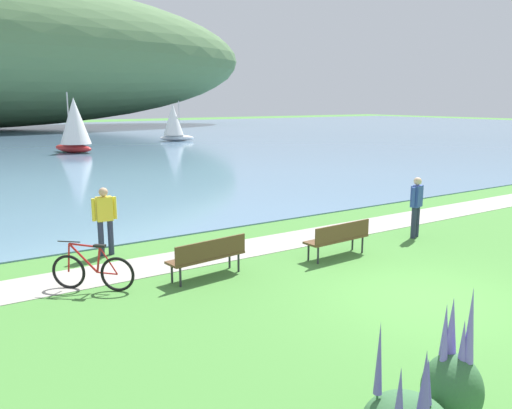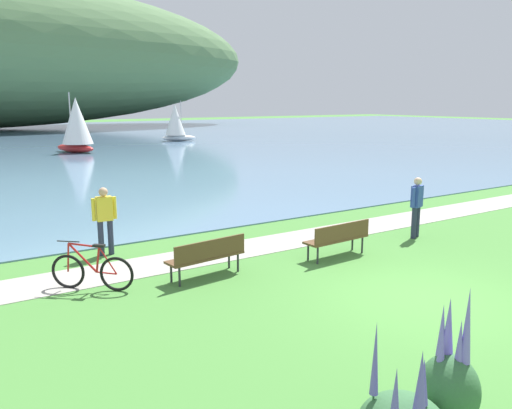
{
  "view_description": "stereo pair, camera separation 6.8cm",
  "coord_description": "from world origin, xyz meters",
  "px_view_note": "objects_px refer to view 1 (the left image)",
  "views": [
    {
      "loc": [
        -8.15,
        -6.21,
        3.8
      ],
      "look_at": [
        -0.34,
        5.53,
        1.0
      ],
      "focal_mm": 36.88,
      "sensor_mm": 36.0,
      "label": 1
    },
    {
      "loc": [
        -8.1,
        -6.24,
        3.8
      ],
      "look_at": [
        -0.34,
        5.53,
        1.0
      ],
      "focal_mm": 36.88,
      "sensor_mm": 36.0,
      "label": 2
    }
  ],
  "objects_px": {
    "person_at_shoreline": "(105,217)",
    "sailboat_toward_hillside": "(74,124)",
    "park_bench_near_camera": "(208,255)",
    "park_bench_further_along": "(339,237)",
    "person_on_the_grass": "(416,203)",
    "bicycle_leaning_near_bench": "(93,271)",
    "sailboat_mid_bay": "(174,122)"
  },
  "relations": [
    {
      "from": "bicycle_leaning_near_bench",
      "to": "park_bench_further_along",
      "type": "bearing_deg",
      "value": -10.57
    },
    {
      "from": "sailboat_mid_bay",
      "to": "person_on_the_grass",
      "type": "bearing_deg",
      "value": -104.57
    },
    {
      "from": "person_at_shoreline",
      "to": "park_bench_near_camera",
      "type": "bearing_deg",
      "value": -66.12
    },
    {
      "from": "park_bench_near_camera",
      "to": "bicycle_leaning_near_bench",
      "type": "height_order",
      "value": "bicycle_leaning_near_bench"
    },
    {
      "from": "park_bench_near_camera",
      "to": "park_bench_further_along",
      "type": "distance_m",
      "value": 3.42
    },
    {
      "from": "sailboat_mid_bay",
      "to": "sailboat_toward_hillside",
      "type": "distance_m",
      "value": 12.56
    },
    {
      "from": "person_on_the_grass",
      "to": "sailboat_toward_hillside",
      "type": "height_order",
      "value": "sailboat_toward_hillside"
    },
    {
      "from": "bicycle_leaning_near_bench",
      "to": "person_on_the_grass",
      "type": "bearing_deg",
      "value": -5.26
    },
    {
      "from": "person_at_shoreline",
      "to": "bicycle_leaning_near_bench",
      "type": "bearing_deg",
      "value": -113.99
    },
    {
      "from": "park_bench_near_camera",
      "to": "sailboat_mid_bay",
      "type": "height_order",
      "value": "sailboat_mid_bay"
    },
    {
      "from": "person_at_shoreline",
      "to": "person_on_the_grass",
      "type": "xyz_separation_m",
      "value": [
        7.81,
        -3.1,
        0.0
      ]
    },
    {
      "from": "sailboat_mid_bay",
      "to": "sailboat_toward_hillside",
      "type": "xyz_separation_m",
      "value": [
        -10.79,
        -6.41,
        0.29
      ]
    },
    {
      "from": "person_on_the_grass",
      "to": "sailboat_toward_hillside",
      "type": "xyz_separation_m",
      "value": [
        -1.41,
        29.7,
        1.11
      ]
    },
    {
      "from": "person_at_shoreline",
      "to": "sailboat_toward_hillside",
      "type": "height_order",
      "value": "sailboat_toward_hillside"
    },
    {
      "from": "person_at_shoreline",
      "to": "sailboat_toward_hillside",
      "type": "xyz_separation_m",
      "value": [
        6.4,
        26.6,
        1.11
      ]
    },
    {
      "from": "park_bench_further_along",
      "to": "person_at_shoreline",
      "type": "distance_m",
      "value": 5.79
    },
    {
      "from": "park_bench_near_camera",
      "to": "bicycle_leaning_near_bench",
      "type": "bearing_deg",
      "value": 164.6
    },
    {
      "from": "person_on_the_grass",
      "to": "park_bench_near_camera",
      "type": "bearing_deg",
      "value": 178.46
    },
    {
      "from": "park_bench_near_camera",
      "to": "park_bench_further_along",
      "type": "height_order",
      "value": "same"
    },
    {
      "from": "bicycle_leaning_near_bench",
      "to": "person_on_the_grass",
      "type": "height_order",
      "value": "person_on_the_grass"
    },
    {
      "from": "park_bench_near_camera",
      "to": "person_on_the_grass",
      "type": "distance_m",
      "value": 6.53
    },
    {
      "from": "sailboat_mid_bay",
      "to": "park_bench_near_camera",
      "type": "bearing_deg",
      "value": -113.87
    },
    {
      "from": "person_at_shoreline",
      "to": "sailboat_mid_bay",
      "type": "height_order",
      "value": "sailboat_mid_bay"
    },
    {
      "from": "bicycle_leaning_near_bench",
      "to": "sailboat_toward_hillside",
      "type": "relative_size",
      "value": 0.31
    },
    {
      "from": "park_bench_near_camera",
      "to": "sailboat_mid_bay",
      "type": "distance_m",
      "value": 39.32
    },
    {
      "from": "park_bench_further_along",
      "to": "sailboat_mid_bay",
      "type": "distance_m",
      "value": 38.47
    },
    {
      "from": "bicycle_leaning_near_bench",
      "to": "person_on_the_grass",
      "type": "xyz_separation_m",
      "value": [
        8.83,
        -0.81,
        0.58
      ]
    },
    {
      "from": "bicycle_leaning_near_bench",
      "to": "sailboat_mid_bay",
      "type": "distance_m",
      "value": 39.75
    },
    {
      "from": "bicycle_leaning_near_bench",
      "to": "person_at_shoreline",
      "type": "height_order",
      "value": "person_at_shoreline"
    },
    {
      "from": "park_bench_near_camera",
      "to": "park_bench_further_along",
      "type": "xyz_separation_m",
      "value": [
        3.4,
        -0.43,
        0.0
      ]
    },
    {
      "from": "person_on_the_grass",
      "to": "person_at_shoreline",
      "type": "bearing_deg",
      "value": 158.35
    },
    {
      "from": "sailboat_mid_bay",
      "to": "park_bench_further_along",
      "type": "bearing_deg",
      "value": -108.98
    }
  ]
}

